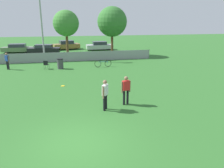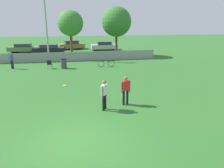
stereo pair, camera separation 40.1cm
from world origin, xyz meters
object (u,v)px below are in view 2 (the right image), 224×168
spectator_in_blue (12,59)px  light_pole (45,11)px  player_thrower_red (126,88)px  folding_chair_sideline (50,64)px  parked_car_tan (71,45)px  parked_car_silver (104,46)px  trash_bin (64,63)px  tree_far_right (116,22)px  player_receiver_white (104,93)px  parked_car_dark (49,49)px  bicycle_sideline (106,63)px  tree_near_pole (70,23)px  frisbee_disc (65,85)px  parked_car_olive (23,48)px

spectator_in_blue → light_pole: bearing=-79.2°
player_thrower_red → folding_chair_sideline: player_thrower_red is taller
spectator_in_blue → folding_chair_sideline: 3.72m
parked_car_tan → parked_car_silver: parked_car_tan is taller
folding_chair_sideline → trash_bin: (1.36, -0.10, 0.01)m
tree_far_right → folding_chair_sideline: size_ratio=7.44×
player_receiver_white → parked_car_dark: size_ratio=0.36×
tree_far_right → trash_bin: bearing=-133.5°
bicycle_sideline → parked_car_dark: size_ratio=0.38×
tree_near_pole → folding_chair_sideline: (-2.20, -6.54, -3.75)m
frisbee_disc → parked_car_dark: size_ratio=0.06×
frisbee_disc → parked_car_tan: bearing=88.4°
parked_car_tan → tree_far_right: bearing=-64.5°
parked_car_olive → parked_car_silver: 12.30m
player_receiver_white → parked_car_tan: player_receiver_white is taller
player_receiver_white → trash_bin: player_receiver_white is taller
tree_near_pole → parked_car_silver: (5.15, 6.58, -3.60)m
player_thrower_red → parked_car_silver: 23.86m
light_pole → parked_car_olive: (-4.33, 7.05, -4.99)m
tree_near_pole → spectator_in_blue: size_ratio=3.58×
light_pole → trash_bin: (1.97, -5.65, -5.13)m
light_pole → tree_far_right: light_pole is taller
player_thrower_red → parked_car_olive: (-10.08, 23.23, -0.32)m
tree_near_pole → light_pole: bearing=-160.5°
tree_far_right → trash_bin: tree_far_right is taller
trash_bin → parked_car_dark: parked_car_dark is taller
spectator_in_blue → folding_chair_sideline: (3.64, -0.63, -0.45)m
light_pole → spectator_in_blue: size_ratio=5.93×
light_pole → player_thrower_red: (5.75, -16.18, -4.67)m
parked_car_olive → parked_car_tan: parked_car_tan is taller
parked_car_dark → folding_chair_sideline: bearing=-77.4°
player_receiver_white → trash_bin: (-2.49, 11.06, -0.46)m
trash_bin → bicycle_sideline: bearing=0.1°
tree_near_pole → spectator_in_blue: tree_near_pole is taller
parked_car_olive → parked_car_tan: bearing=18.3°
light_pole → parked_car_dark: size_ratio=2.11×
folding_chair_sideline → bicycle_sideline: size_ratio=0.48×
player_thrower_red → frisbee_disc: (-3.55, 4.44, -0.96)m
parked_car_tan → frisbee_disc: bearing=-103.5°
player_receiver_white → player_thrower_red: 1.40m
tree_near_pole → tree_far_right: tree_far_right is taller
player_thrower_red → parked_car_silver: bearing=71.7°
spectator_in_blue → parked_car_silver: 16.65m
spectator_in_blue → parked_car_olive: size_ratio=0.37×
tree_far_right → folding_chair_sideline: bearing=-139.2°
folding_chair_sideline → parked_car_dark: size_ratio=0.19×
tree_near_pole → folding_chair_sideline: size_ratio=6.84×
tree_far_right → folding_chair_sideline: 11.43m
parked_car_dark → spectator_in_blue: bearing=-97.2°
light_pole → tree_near_pole: size_ratio=1.66×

